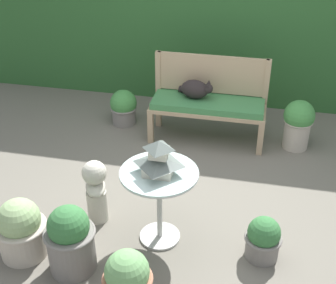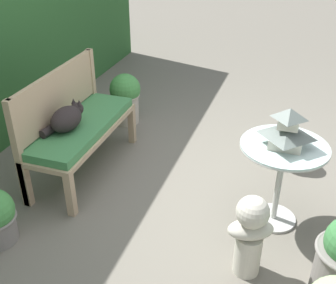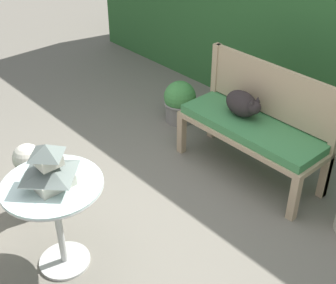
# 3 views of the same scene
# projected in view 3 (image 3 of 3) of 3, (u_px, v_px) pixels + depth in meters

# --- Properties ---
(ground) EXTENTS (30.00, 30.00, 0.00)m
(ground) POSITION_uv_depth(u_px,v_px,m) (143.00, 232.00, 3.33)
(ground) COLOR #666056
(garden_bench) EXTENTS (1.24, 0.45, 0.47)m
(garden_bench) POSITION_uv_depth(u_px,v_px,m) (251.00, 132.00, 3.71)
(garden_bench) COLOR tan
(garden_bench) RESTS_ON ground
(bench_backrest) EXTENTS (1.24, 0.06, 0.91)m
(bench_backrest) POSITION_uv_depth(u_px,v_px,m) (270.00, 97.00, 3.70)
(bench_backrest) COLOR tan
(bench_backrest) RESTS_ON ground
(cat) EXTENTS (0.39, 0.27, 0.22)m
(cat) POSITION_uv_depth(u_px,v_px,m) (243.00, 104.00, 3.74)
(cat) COLOR black
(cat) RESTS_ON garden_bench
(patio_table) EXTENTS (0.61, 0.61, 0.65)m
(patio_table) POSITION_uv_depth(u_px,v_px,m) (55.00, 203.00, 2.82)
(patio_table) COLOR #B7B7B2
(patio_table) RESTS_ON ground
(pagoda_birdhouse) EXTENTS (0.29, 0.29, 0.28)m
(pagoda_birdhouse) POSITION_uv_depth(u_px,v_px,m) (49.00, 167.00, 2.67)
(pagoda_birdhouse) COLOR beige
(pagoda_birdhouse) RESTS_ON patio_table
(garden_bust) EXTENTS (0.27, 0.33, 0.59)m
(garden_bust) POSITION_uv_depth(u_px,v_px,m) (31.00, 177.00, 3.34)
(garden_bust) COLOR #B7B2A3
(garden_bust) RESTS_ON ground
(potted_plant_table_near) EXTENTS (0.31, 0.31, 0.42)m
(potted_plant_table_near) POSITION_uv_depth(u_px,v_px,m) (180.00, 102.00, 4.54)
(potted_plant_table_near) COLOR slate
(potted_plant_table_near) RESTS_ON ground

